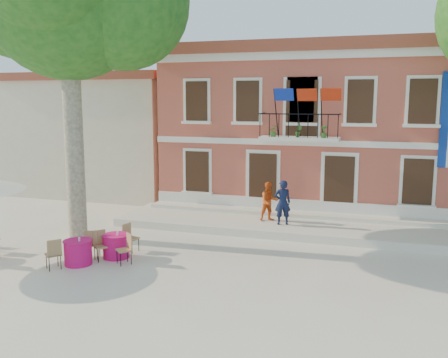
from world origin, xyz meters
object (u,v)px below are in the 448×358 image
pedestrian_navy (283,202)px  cafe_table_1 (78,251)px  cafe_table_3 (116,245)px  pedestrian_orange (269,201)px

pedestrian_navy → cafe_table_1: 7.83m
pedestrian_navy → cafe_table_3: 6.60m
cafe_table_1 → pedestrian_navy: bearing=47.5°
cafe_table_3 → cafe_table_1: bearing=-128.7°
pedestrian_navy → pedestrian_orange: bearing=-56.9°
cafe_table_1 → pedestrian_orange: bearing=53.1°
pedestrian_orange → cafe_table_1: bearing=-160.1°
cafe_table_1 → cafe_table_3: 1.24m
pedestrian_orange → cafe_table_3: pedestrian_orange is taller
cafe_table_1 → cafe_table_3: bearing=51.3°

